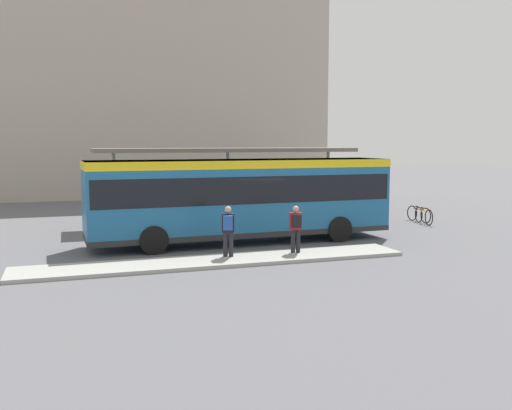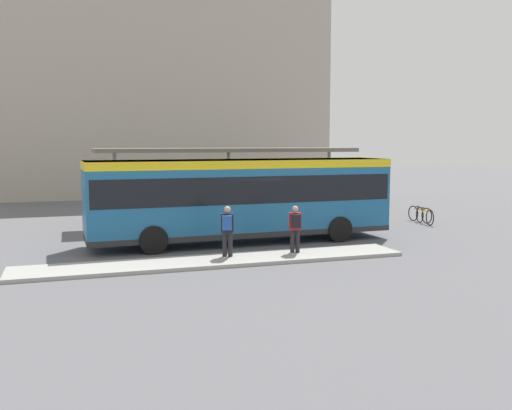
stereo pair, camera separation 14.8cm
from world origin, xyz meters
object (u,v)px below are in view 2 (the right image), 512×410
at_px(pedestrian_waiting, 295,226).
at_px(pedestrian_companion, 227,228).
at_px(potted_planter_near_shelter, 186,218).
at_px(bicycle_yellow, 425,216).
at_px(bicycle_orange, 420,214).
at_px(city_bus, 242,194).

xyz_separation_m(pedestrian_waiting, pedestrian_companion, (-2.33, 0.07, 0.03)).
relative_size(pedestrian_waiting, potted_planter_near_shelter, 1.25).
xyz_separation_m(bicycle_yellow, bicycle_orange, (0.19, 0.67, -0.01)).
xyz_separation_m(pedestrian_waiting, bicycle_yellow, (8.64, 5.13, -0.64)).
xyz_separation_m(city_bus, bicycle_orange, (9.75, 2.69, -1.47)).
bearing_deg(city_bus, bicycle_yellow, 10.42).
bearing_deg(pedestrian_companion, bicycle_orange, -44.94).
height_order(pedestrian_waiting, bicycle_orange, pedestrian_waiting).
bearing_deg(potted_planter_near_shelter, pedestrian_waiting, -66.59).
relative_size(city_bus, bicycle_yellow, 6.50).
bearing_deg(pedestrian_companion, potted_planter_near_shelter, 19.87).
relative_size(pedestrian_waiting, bicycle_orange, 0.89).
bearing_deg(city_bus, bicycle_orange, 13.89).
height_order(pedestrian_waiting, bicycle_yellow, pedestrian_waiting).
distance_m(city_bus, bicycle_orange, 10.22).
bearing_deg(bicycle_orange, city_bus, -78.08).
distance_m(bicycle_yellow, potted_planter_near_shelter, 11.20).
bearing_deg(pedestrian_companion, bicycle_yellow, -47.34).
bearing_deg(bicycle_yellow, potted_planter_near_shelter, -84.81).
distance_m(city_bus, pedestrian_companion, 3.45).
relative_size(bicycle_orange, potted_planter_near_shelter, 1.40).
relative_size(city_bus, pedestrian_waiting, 7.32).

